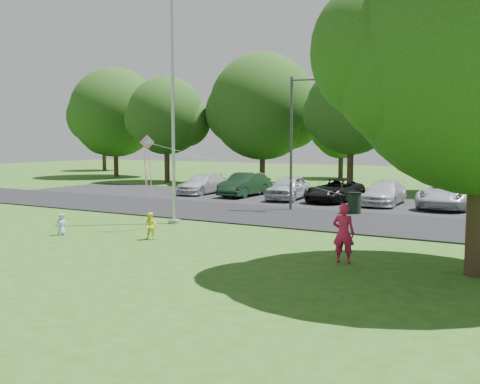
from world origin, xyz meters
The scene contains 14 objects.
ground centered at (0.00, 0.00, 0.00)m, with size 120.00×120.00×0.00m, color #275616.
park_road centered at (0.00, 9.00, 0.03)m, with size 60.00×6.00×0.06m, color black.
parking_strip centered at (0.00, 15.50, 0.03)m, with size 42.00×7.00×0.06m, color black.
flagpole centered at (-3.50, 5.00, 4.17)m, with size 0.50×0.50×10.00m.
street_lamp centered at (-0.63, 11.25, 3.96)m, with size 1.83×0.60×6.59m.
trash_can centered at (2.33, 11.34, 0.53)m, with size 0.67×0.67×1.06m.
big_tree centered at (8.45, 1.71, 5.59)m, with size 8.19×7.27×9.37m.
tree_row centered at (1.59, 24.23, 5.71)m, with size 64.35×11.94×10.88m.
horizon_trees centered at (4.06, 33.88, 4.30)m, with size 77.46×7.20×7.02m.
parked_cars centered at (0.95, 15.58, 0.74)m, with size 19.89×5.42×1.45m.
woman centered at (5.07, 1.45, 0.86)m, with size 0.63×0.41×1.72m, color #C81A44.
child_yellow centered at (-2.00, 1.57, 0.49)m, with size 0.47×0.37×0.98m, color #F7FF28.
child_blue centered at (-5.48, 0.68, 0.40)m, with size 0.39×0.26×0.80m, color #97C1E9.
kite centered at (-3.02, 2.99, 2.95)m, with size 8.63×1.85×2.51m.
Camera 1 is at (9.87, -13.14, 3.52)m, focal length 40.00 mm.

